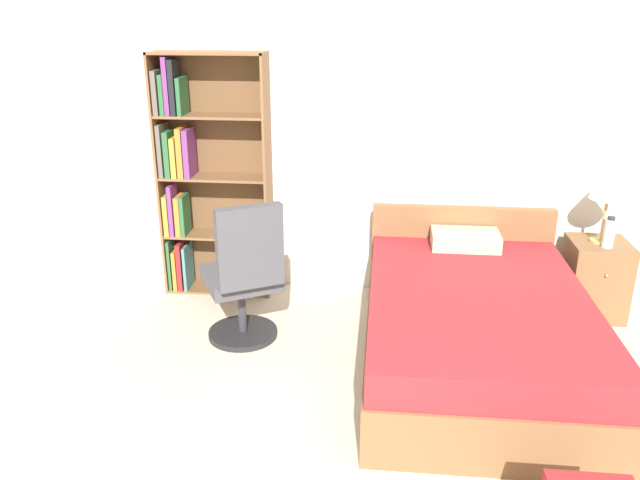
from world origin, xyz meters
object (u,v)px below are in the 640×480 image
Objects in this scene: table_lamp at (609,188)px; bed at (474,325)px; nightstand at (595,278)px; water_bottle at (609,233)px; office_chair at (244,279)px; bookshelf at (199,175)px.

bed is at bearing -140.39° from table_lamp.
nightstand is 0.72m from table_lamp.
water_bottle is at bearing 35.70° from bed.
table_lamp reaches higher than office_chair.
office_chair is (0.54, -0.87, -0.50)m from bookshelf.
nightstand is at bearing 15.54° from office_chair.
table_lamp is (3.11, -0.16, 0.03)m from bookshelf.
water_bottle is at bearing -81.70° from table_lamp.
bookshelf reaches higher than bed.
bed is 1.50m from table_lamp.
table_lamp reaches higher than bed.
office_chair is 1.79× the size of nightstand.
water_bottle is at bearing -4.73° from bookshelf.
water_bottle reaches higher than nightstand.
bed is 8.88× the size of water_bottle.
office_chair is at bearing -164.46° from nightstand.
bed is 1.96× the size of office_chair.
table_lamp is at bearing -146.84° from nightstand.
bookshelf is 3.19m from nightstand.
bed is at bearing -140.43° from nightstand.
nightstand is at bearing 33.16° from table_lamp.
nightstand is (3.11, -0.15, -0.70)m from bookshelf.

